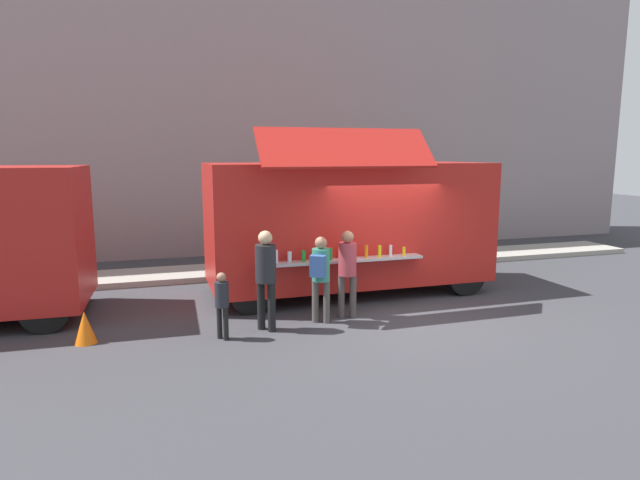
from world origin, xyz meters
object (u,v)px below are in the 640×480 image
(customer_rear_waiting, at_px, (266,271))
(child_near_queue, at_px, (222,300))
(customer_mid_with_backpack, at_px, (320,271))
(traffic_cone_orange, at_px, (85,327))
(trash_bin, at_px, (459,246))
(food_truck_main, at_px, (349,223))
(customer_front_ordering, at_px, (347,266))

(customer_rear_waiting, height_order, child_near_queue, customer_rear_waiting)
(customer_mid_with_backpack, height_order, customer_rear_waiting, customer_rear_waiting)
(traffic_cone_orange, bearing_deg, trash_bin, 23.14)
(trash_bin, bearing_deg, customer_rear_waiting, -146.64)
(traffic_cone_orange, xyz_separation_m, child_near_queue, (2.21, -0.48, 0.42))
(food_truck_main, relative_size, customer_front_ordering, 3.68)
(customer_front_ordering, height_order, customer_rear_waiting, customer_rear_waiting)
(food_truck_main, distance_m, customer_rear_waiting, 3.16)
(traffic_cone_orange, relative_size, customer_front_ordering, 0.33)
(traffic_cone_orange, bearing_deg, child_near_queue, -12.36)
(trash_bin, distance_m, customer_mid_with_backpack, 7.08)
(trash_bin, xyz_separation_m, customer_rear_waiting, (-6.66, -4.38, 0.63))
(customer_front_ordering, relative_size, customer_rear_waiting, 0.94)
(customer_rear_waiting, bearing_deg, trash_bin, -7.03)
(food_truck_main, xyz_separation_m, customer_rear_waiting, (-2.33, -2.06, -0.52))
(customer_mid_with_backpack, xyz_separation_m, child_near_queue, (-1.85, -0.34, -0.30))
(traffic_cone_orange, distance_m, customer_front_ordering, 4.71)
(food_truck_main, height_order, traffic_cone_orange, food_truck_main)
(traffic_cone_orange, distance_m, customer_rear_waiting, 3.13)
(trash_bin, xyz_separation_m, customer_front_ordering, (-5.02, -4.10, 0.56))
(customer_front_ordering, distance_m, customer_mid_with_backpack, 0.62)
(trash_bin, height_order, customer_front_ordering, customer_front_ordering)
(food_truck_main, relative_size, trash_bin, 6.95)
(customer_front_ordering, bearing_deg, customer_rear_waiting, 118.26)
(customer_front_ordering, bearing_deg, trash_bin, -32.49)
(child_near_queue, bearing_deg, traffic_cone_orange, 131.12)
(food_truck_main, bearing_deg, customer_rear_waiting, -138.28)
(customer_front_ordering, bearing_deg, food_truck_main, -3.02)
(child_near_queue, bearing_deg, trash_bin, -4.77)
(child_near_queue, bearing_deg, customer_rear_waiting, -20.23)
(traffic_cone_orange, height_order, customer_mid_with_backpack, customer_mid_with_backpack)
(trash_bin, relative_size, child_near_queue, 0.77)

